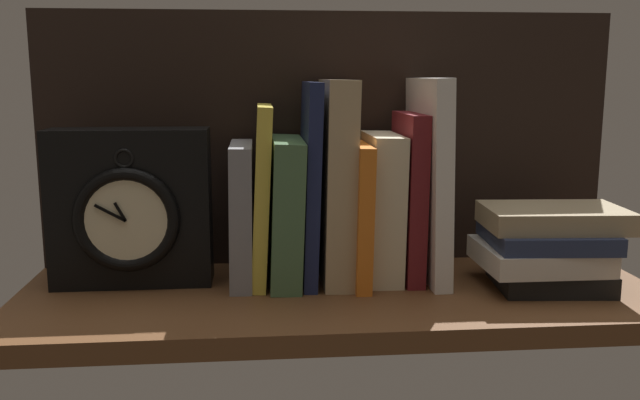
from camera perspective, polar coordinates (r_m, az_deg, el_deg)
The scene contains 13 objects.
ground_plane at distance 85.23cm, azimuth 1.72°, elevation -8.31°, with size 78.77×29.29×2.50cm, color brown.
back_panel at distance 95.14cm, azimuth 0.74°, elevation 5.10°, with size 78.77×1.20×34.64cm, color black.
book_gray_chess at distance 87.04cm, azimuth -6.59°, elevation -1.10°, with size 2.72×13.50×17.68cm, color gray.
book_yellow_seinlanguage at distance 86.58cm, azimuth -4.93°, elevation 0.47°, with size 1.79×13.06×22.44cm, color gold.
book_green_romantic at distance 87.03cm, azimuth -2.87°, elevation -0.86°, with size 3.79×15.25×18.22cm, color #476B44.
book_navy_bierce at distance 86.60cm, azimuth -0.88°, elevation 1.47°, with size 1.69×13.95×25.28cm, color #192147.
book_tan_shortstories at distance 86.86cm, azimuth 1.08°, elevation 1.58°, with size 3.67×14.47×25.55cm, color tan.
book_orange_pandolfini at distance 87.93cm, azimuth 3.07°, elevation -0.91°, with size 1.91×16.58×17.74cm, color orange.
book_cream_twain at distance 88.37cm, azimuth 5.18°, elevation -0.56°, with size 4.04×12.44×18.72cm, color beige.
book_maroon_dawkins at distance 88.82cm, azimuth 7.38°, elevation 0.32°, with size 2.27×12.96×21.36cm, color maroon.
book_white_catcher at distance 89.07cm, azimuth 9.03°, elevation 1.74°, with size 2.27×16.47×25.76cm, color silver.
framed_clock at distance 87.83cm, azimuth -15.57°, elevation -0.72°, with size 19.66×7.26×19.66cm.
book_stack_side at distance 89.45cm, azimuth 18.44°, elevation -3.62°, with size 17.65×14.33×10.06cm.
Camera 1 is at (-10.02, -80.17, 25.88)cm, focal length 38.24 mm.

